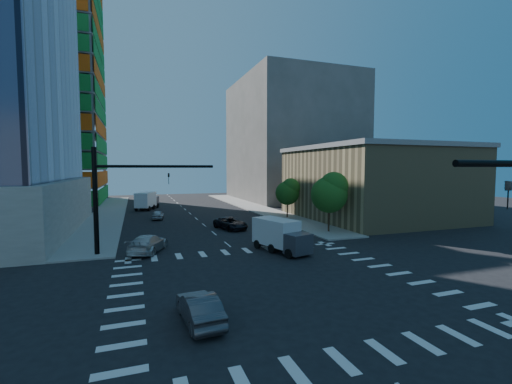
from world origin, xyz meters
name	(u,v)px	position (x,y,z in m)	size (l,w,h in m)	color
ground	(275,284)	(0.00, 0.00, 0.00)	(160.00, 160.00, 0.00)	black
road_markings	(275,283)	(0.00, 0.00, 0.01)	(20.00, 20.00, 0.01)	silver
sidewalk_ne	(254,207)	(12.50, 40.00, 0.07)	(5.00, 60.00, 0.15)	gray
sidewalk_nw	(109,213)	(-12.50, 40.00, 0.07)	(5.00, 60.00, 0.15)	gray
construction_building	(33,83)	(-27.41, 61.93, 24.61)	(25.16, 34.50, 70.60)	slate
commercial_building	(374,182)	(25.00, 22.00, 5.31)	(20.50, 22.50, 10.60)	tan
bg_building_ne	(291,140)	(27.00, 55.00, 14.00)	(24.00, 30.00, 28.00)	#5A5651
signal_mast_nw	(115,191)	(-10.00, 11.50, 5.49)	(10.20, 0.40, 9.00)	black
tree_south	(331,192)	(12.63, 13.90, 4.69)	(4.16, 4.16, 6.82)	#382316
tree_north	(288,191)	(12.93, 25.90, 3.99)	(3.54, 3.52, 5.78)	#382316
car_nb_far	(231,223)	(2.47, 19.93, 0.72)	(2.38, 5.16, 1.43)	black
car_sb_near	(148,243)	(-7.39, 11.29, 0.78)	(2.19, 5.39, 1.56)	#BCBCBC
car_sb_mid	(158,215)	(-5.35, 31.21, 0.66)	(1.55, 3.85, 1.31)	#AFB0B7
car_sb_cross	(199,308)	(-5.56, -3.89, 0.71)	(1.50, 4.30, 1.42)	#47464B
box_truck_near	(282,238)	(3.78, 7.45, 1.25)	(3.75, 5.82, 2.83)	black
box_truck_far	(148,202)	(-6.31, 44.26, 1.37)	(4.49, 6.43, 3.10)	black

